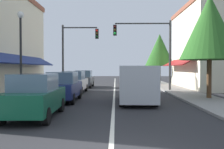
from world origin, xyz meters
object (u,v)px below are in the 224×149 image
object	(u,v)px
parked_car_nearest_left	(35,96)
parked_car_far_left	(84,79)
traffic_signal_mast_arm	(151,43)
traffic_signal_left_corner	(74,47)
tree_right_near	(210,27)
van_in_lane	(137,83)
tree_right_far	(160,50)
street_lamp_left_near	(21,43)
parked_car_second_left	(63,87)
parked_car_third_left	(74,82)

from	to	relation	value
parked_car_nearest_left	parked_car_far_left	size ratio (longest dim) A/B	1.01
traffic_signal_mast_arm	traffic_signal_left_corner	bearing A→B (deg)	167.57
tree_right_near	van_in_lane	bearing A→B (deg)	-163.43
traffic_signal_mast_arm	tree_right_far	xyz separation A→B (m)	(2.47, 9.83, 0.14)
parked_car_far_left	street_lamp_left_near	xyz separation A→B (m)	(-1.87, -12.31, 2.52)
street_lamp_left_near	van_in_lane	bearing A→B (deg)	8.50
parked_car_nearest_left	tree_right_far	bearing A→B (deg)	66.06
traffic_signal_mast_arm	street_lamp_left_near	bearing A→B (deg)	-135.74
parked_car_far_left	traffic_signal_left_corner	xyz separation A→B (m)	(-0.53, -2.79, 3.09)
traffic_signal_mast_arm	traffic_signal_left_corner	distance (m)	7.04
parked_car_nearest_left	parked_car_second_left	size ratio (longest dim) A/B	1.01
tree_right_near	parked_car_third_left	bearing A→B (deg)	155.84
parked_car_second_left	street_lamp_left_near	xyz separation A→B (m)	(-2.02, -1.39, 2.52)
parked_car_third_left	tree_right_near	xyz separation A→B (m)	(9.30, -4.17, 3.69)
parked_car_third_left	tree_right_near	distance (m)	10.85
tree_right_far	parked_car_second_left	bearing A→B (deg)	-117.80
street_lamp_left_near	parked_car_second_left	bearing A→B (deg)	34.56
street_lamp_left_near	tree_right_near	distance (m)	11.41
parked_car_third_left	street_lamp_left_near	world-z (taller)	street_lamp_left_near
parked_car_second_left	traffic_signal_left_corner	distance (m)	8.73
traffic_signal_left_corner	street_lamp_left_near	size ratio (longest dim) A/B	1.18
van_in_lane	tree_right_near	xyz separation A→B (m)	(4.71, 1.40, 3.43)
parked_car_far_left	street_lamp_left_near	world-z (taller)	street_lamp_left_near
parked_car_third_left	street_lamp_left_near	size ratio (longest dim) A/B	0.81
van_in_lane	traffic_signal_left_corner	bearing A→B (deg)	122.01
parked_car_far_left	tree_right_near	size ratio (longest dim) A/B	0.62
parked_car_nearest_left	traffic_signal_mast_arm	xyz separation A→B (m)	(6.29, 11.58, 3.26)
van_in_lane	street_lamp_left_near	world-z (taller)	street_lamp_left_near
parked_car_third_left	tree_right_near	world-z (taller)	tree_right_near
parked_car_nearest_left	parked_car_second_left	bearing A→B (deg)	87.28
van_in_lane	street_lamp_left_near	distance (m)	6.85
traffic_signal_mast_arm	tree_right_near	world-z (taller)	tree_right_near
parked_car_nearest_left	street_lamp_left_near	world-z (taller)	street_lamp_left_near
parked_car_far_left	tree_right_near	bearing A→B (deg)	-47.05
van_in_lane	traffic_signal_left_corner	size ratio (longest dim) A/B	0.87
van_in_lane	tree_right_far	xyz separation A→B (m)	(4.29, 16.88, 3.14)
traffic_signal_mast_arm	traffic_signal_left_corner	size ratio (longest dim) A/B	1.02
traffic_signal_mast_arm	street_lamp_left_near	world-z (taller)	traffic_signal_mast_arm
parked_car_third_left	tree_right_far	xyz separation A→B (m)	(8.88, 11.30, 3.40)
parked_car_third_left	traffic_signal_mast_arm	xyz separation A→B (m)	(6.41, 1.48, 3.26)
tree_right_near	street_lamp_left_near	bearing A→B (deg)	-168.02
parked_car_nearest_left	van_in_lane	world-z (taller)	van_in_lane
parked_car_far_left	tree_right_far	distance (m)	10.94
parked_car_second_left	traffic_signal_left_corner	world-z (taller)	traffic_signal_left_corner
parked_car_third_left	traffic_signal_mast_arm	world-z (taller)	traffic_signal_mast_arm
traffic_signal_left_corner	tree_right_near	distance (m)	12.12
traffic_signal_left_corner	tree_right_far	distance (m)	12.51
tree_right_near	tree_right_far	distance (m)	15.49
parked_car_nearest_left	parked_car_far_left	world-z (taller)	same
traffic_signal_mast_arm	traffic_signal_left_corner	xyz separation A→B (m)	(-6.87, 1.51, -0.17)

